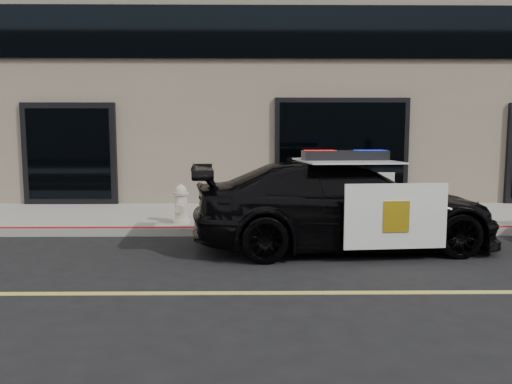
{
  "coord_description": "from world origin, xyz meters",
  "views": [
    {
      "loc": [
        -3.35,
        -5.93,
        1.94
      ],
      "look_at": [
        -3.26,
        2.2,
        1.0
      ],
      "focal_mm": 35.0,
      "sensor_mm": 36.0,
      "label": 1
    }
  ],
  "objects": [
    {
      "name": "sidewalk_n",
      "position": [
        0.0,
        5.25,
        0.07
      ],
      "size": [
        60.0,
        3.5,
        0.15
      ],
      "primitive_type": "cube",
      "color": "gray",
      "rests_on": "ground"
    },
    {
      "name": "building_n",
      "position": [
        0.0,
        10.5,
        6.0
      ],
      "size": [
        60.0,
        7.0,
        12.0
      ],
      "primitive_type": "cube",
      "color": "#756856",
      "rests_on": "ground"
    },
    {
      "name": "police_car",
      "position": [
        -1.76,
        2.44,
        0.75
      ],
      "size": [
        3.02,
        5.51,
        1.68
      ],
      "color": "black",
      "rests_on": "ground"
    },
    {
      "name": "fire_hydrant",
      "position": [
        -4.76,
        4.08,
        0.52
      ],
      "size": [
        0.36,
        0.5,
        0.8
      ],
      "color": "beige",
      "rests_on": "sidewalk_n"
    }
  ]
}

